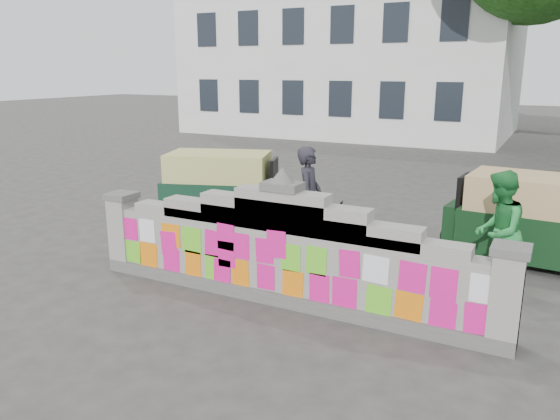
{
  "coord_description": "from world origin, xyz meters",
  "views": [
    {
      "loc": [
        3.41,
        -6.63,
        3.34
      ],
      "look_at": [
        -0.56,
        1.0,
        1.1
      ],
      "focal_mm": 35.0,
      "sensor_mm": 36.0,
      "label": 1
    }
  ],
  "objects_px": {
    "cyclist_rider": "(309,212)",
    "pedestrian": "(498,232)",
    "rickshaw_left": "(222,186)",
    "rickshaw_right": "(531,218)",
    "cyclist_bike": "(309,232)"
  },
  "relations": [
    {
      "from": "cyclist_rider",
      "to": "pedestrian",
      "type": "distance_m",
      "value": 3.1
    },
    {
      "from": "rickshaw_left",
      "to": "rickshaw_right",
      "type": "relative_size",
      "value": 1.0
    },
    {
      "from": "rickshaw_left",
      "to": "cyclist_rider",
      "type": "bearing_deg",
      "value": -47.08
    },
    {
      "from": "cyclist_rider",
      "to": "rickshaw_left",
      "type": "distance_m",
      "value": 3.2
    },
    {
      "from": "rickshaw_left",
      "to": "rickshaw_right",
      "type": "bearing_deg",
      "value": -16.97
    },
    {
      "from": "rickshaw_right",
      "to": "pedestrian",
      "type": "bearing_deg",
      "value": 81.71
    },
    {
      "from": "cyclist_bike",
      "to": "rickshaw_left",
      "type": "distance_m",
      "value": 3.21
    },
    {
      "from": "cyclist_bike",
      "to": "cyclist_rider",
      "type": "xyz_separation_m",
      "value": [
        0.0,
        0.0,
        0.37
      ]
    },
    {
      "from": "cyclist_bike",
      "to": "rickshaw_left",
      "type": "bearing_deg",
      "value": 47.28
    },
    {
      "from": "rickshaw_left",
      "to": "rickshaw_right",
      "type": "height_order",
      "value": "rickshaw_right"
    },
    {
      "from": "rickshaw_right",
      "to": "cyclist_rider",
      "type": "bearing_deg",
      "value": 30.83
    },
    {
      "from": "cyclist_rider",
      "to": "cyclist_bike",
      "type": "bearing_deg",
      "value": 75.7
    },
    {
      "from": "pedestrian",
      "to": "rickshaw_left",
      "type": "height_order",
      "value": "pedestrian"
    },
    {
      "from": "cyclist_rider",
      "to": "rickshaw_left",
      "type": "xyz_separation_m",
      "value": [
        -2.81,
        1.52,
        -0.1
      ]
    },
    {
      "from": "rickshaw_left",
      "to": "rickshaw_right",
      "type": "xyz_separation_m",
      "value": [
        6.28,
        0.19,
        0.01
      ]
    }
  ]
}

